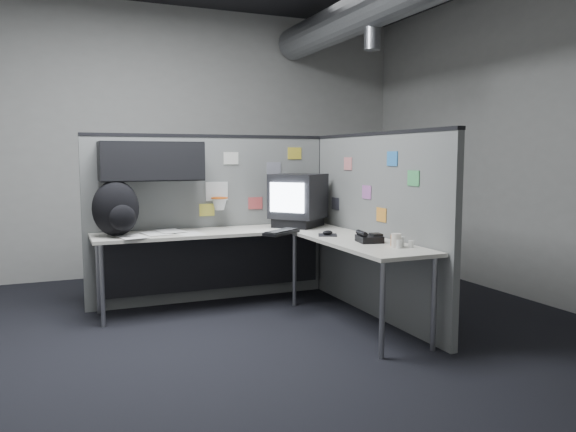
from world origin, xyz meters
name	(u,v)px	position (x,y,z in m)	size (l,w,h in m)	color
room	(332,71)	(0.56, 0.00, 2.10)	(5.62, 5.62, 3.22)	black
partition_back	(197,201)	(-0.25, 1.23, 1.00)	(2.44, 0.42, 1.63)	slate
partition_right	(374,224)	(1.10, 0.22, 0.82)	(0.07, 2.23, 1.63)	slate
desk	(255,246)	(0.15, 0.70, 0.61)	(2.31, 2.11, 0.73)	beige
monitor	(298,200)	(0.69, 0.98, 1.00)	(0.64, 0.64, 0.52)	black
keyboard	(282,232)	(0.34, 0.54, 0.75)	(0.41, 0.35, 0.04)	black
mouse	(328,234)	(0.68, 0.31, 0.74)	(0.23, 0.25, 0.04)	black
phone	(369,238)	(0.81, -0.18, 0.77)	(0.21, 0.23, 0.09)	black
bottles	(400,242)	(0.90, -0.47, 0.77)	(0.14, 0.17, 0.09)	silver
cup	(396,240)	(0.86, -0.48, 0.78)	(0.08, 0.08, 0.11)	silver
papers	(162,234)	(-0.64, 0.93, 0.74)	(0.77, 0.55, 0.01)	white
backpack	(116,209)	(-1.03, 0.95, 0.97)	(0.43, 0.40, 0.48)	black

